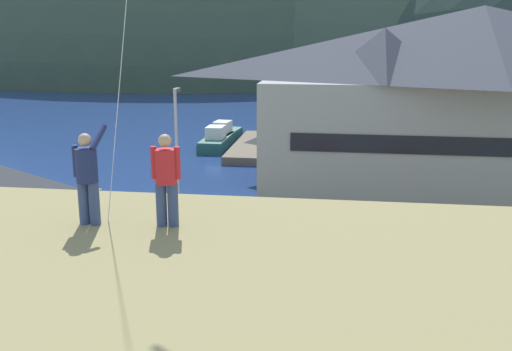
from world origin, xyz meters
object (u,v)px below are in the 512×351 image
object	(u,v)px
person_kite_flyer	(87,175)
person_companion	(166,177)
moored_boat_wharfside	(224,135)
parked_car_corner_spot	(156,253)
wharf_dock	(252,146)
parked_car_mid_row_far	(89,300)
parking_light_pole	(177,154)
storage_shed_near_lot	(7,218)
parked_car_lone_by_shed	(316,323)
parked_car_back_row_right	(294,262)
parked_car_front_row_end	(436,260)
moored_boat_outer_mooring	(292,142)
harbor_lodge	(477,97)
storage_shed_waterside	(295,149)
moored_boat_inner_slip	(217,141)

from	to	relation	value
person_kite_flyer	person_companion	xyz separation A→B (m)	(1.48, 0.11, -0.02)
moored_boat_wharfside	person_kite_flyer	bearing A→B (deg)	-81.90
parked_car_corner_spot	person_kite_flyer	xyz separation A→B (m)	(3.32, -13.76, 7.06)
wharf_dock	parked_car_mid_row_far	size ratio (longest dim) A/B	3.12
wharf_dock	moored_boat_wharfside	xyz separation A→B (m)	(-3.40, 3.64, 0.37)
parking_light_pole	person_kite_flyer	world-z (taller)	person_kite_flyer
storage_shed_near_lot	parked_car_lone_by_shed	bearing A→B (deg)	-18.83
parked_car_back_row_right	parked_car_front_row_end	world-z (taller)	same
moored_boat_outer_mooring	parked_car_mid_row_far	xyz separation A→B (m)	(-4.71, -34.75, 0.34)
wharf_dock	moored_boat_outer_mooring	distance (m)	3.68
parked_car_back_row_right	parked_car_front_row_end	xyz separation A→B (m)	(6.11, 1.06, 0.00)
harbor_lodge	parked_car_back_row_right	size ratio (longest dim) A/B	6.83
parked_car_mid_row_far	storage_shed_near_lot	bearing A→B (deg)	142.79
parked_car_mid_row_far	person_companion	size ratio (longest dim) A/B	2.48
harbor_lodge	storage_shed_waterside	bearing A→B (deg)	168.58
storage_shed_near_lot	parked_car_mid_row_far	xyz separation A→B (m)	(5.55, -4.21, -1.56)
harbor_lodge	storage_shed_near_lot	xyz separation A→B (m)	(-23.43, -16.84, -3.92)
moored_boat_inner_slip	parking_light_pole	bearing A→B (deg)	-82.86
moored_boat_outer_mooring	person_companion	xyz separation A→B (m)	(1.11, -43.49, 7.39)
storage_shed_near_lot	parking_light_pole	xyz separation A→B (m)	(6.29, 5.73, 1.93)
parked_car_back_row_right	parked_car_front_row_end	distance (m)	6.20
parking_light_pole	person_kite_flyer	xyz separation A→B (m)	(3.60, -18.80, 3.57)
moored_boat_wharfside	parked_car_mid_row_far	world-z (taller)	moored_boat_wharfside
person_companion	parked_car_mid_row_far	bearing A→B (deg)	123.65
storage_shed_waterside	moored_boat_outer_mooring	distance (m)	11.44
person_kite_flyer	storage_shed_waterside	bearing A→B (deg)	87.28
moored_boat_outer_mooring	parking_light_pole	size ratio (longest dim) A/B	0.99
parked_car_lone_by_shed	parked_car_mid_row_far	xyz separation A→B (m)	(-8.42, 0.55, 0.00)
moored_boat_wharfside	parked_car_front_row_end	bearing A→B (deg)	-63.86
storage_shed_near_lot	moored_boat_wharfside	world-z (taller)	storage_shed_near_lot
person_kite_flyer	parking_light_pole	bearing A→B (deg)	100.84
harbor_lodge	storage_shed_near_lot	world-z (taller)	harbor_lodge
moored_boat_inner_slip	parking_light_pole	xyz separation A→B (m)	(3.07, -24.52, 3.84)
parked_car_front_row_end	parked_car_corner_spot	xyz separation A→B (m)	(-12.33, -0.91, 0.00)
harbor_lodge	moored_boat_wharfside	bearing A→B (deg)	140.50
parked_car_lone_by_shed	wharf_dock	bearing A→B (deg)	101.91
moored_boat_outer_mooring	person_kite_flyer	size ratio (longest dim) A/B	4.17
parked_car_mid_row_far	parked_car_front_row_end	size ratio (longest dim) A/B	1.00
parking_light_pole	person_kite_flyer	distance (m)	19.47
moored_boat_wharfside	wharf_dock	bearing A→B (deg)	-46.91
parked_car_back_row_right	parked_car_mid_row_far	xyz separation A→B (m)	(-7.24, -4.75, 0.00)
moored_boat_inner_slip	parked_car_mid_row_far	world-z (taller)	moored_boat_inner_slip
parked_car_lone_by_shed	parked_car_mid_row_far	bearing A→B (deg)	176.27
harbor_lodge	parked_car_mid_row_far	bearing A→B (deg)	-130.35
moored_boat_wharfside	moored_boat_outer_mooring	xyz separation A→B (m)	(6.99, -2.92, 0.00)
parked_car_front_row_end	parking_light_pole	world-z (taller)	parking_light_pole
moored_boat_outer_mooring	storage_shed_waterside	bearing A→B (deg)	-84.12
wharf_dock	parked_car_lone_by_shed	world-z (taller)	parked_car_lone_by_shed
parked_car_back_row_right	parking_light_pole	distance (m)	9.02
storage_shed_waterside	person_kite_flyer	size ratio (longest dim) A/B	3.31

